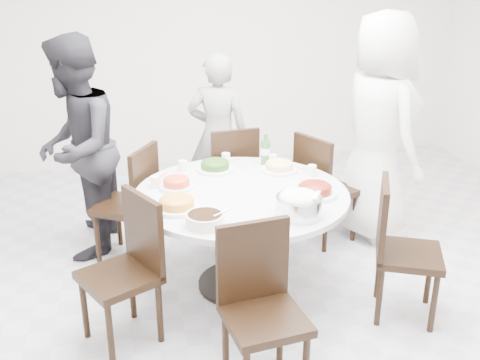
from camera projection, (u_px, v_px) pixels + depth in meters
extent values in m
cube|color=silver|center=(271.00, 292.00, 4.09)|extent=(6.00, 6.00, 0.01)
cube|color=white|center=(207.00, 42.00, 6.32)|extent=(6.00, 0.01, 2.80)
cylinder|color=silver|center=(241.00, 240.00, 4.05)|extent=(1.50, 1.50, 0.75)
cube|color=black|center=(327.00, 188.00, 4.72)|extent=(0.56, 0.56, 0.95)
cube|color=black|center=(228.00, 176.00, 4.98)|extent=(0.48, 0.48, 0.95)
cube|color=black|center=(125.00, 203.00, 4.41)|extent=(0.57, 0.57, 0.95)
cube|color=black|center=(119.00, 274.00, 3.42)|extent=(0.57, 0.57, 0.95)
cube|color=black|center=(265.00, 316.00, 3.01)|extent=(0.48, 0.48, 0.95)
cube|color=black|center=(409.00, 252.00, 3.68)|extent=(0.55, 0.55, 0.95)
imported|color=silver|center=(379.00, 128.00, 4.67)|extent=(0.76, 1.02, 1.91)
imported|color=black|center=(218.00, 135.00, 5.16)|extent=(0.63, 0.49, 1.52)
imported|color=black|center=(76.00, 149.00, 4.39)|extent=(0.79, 0.95, 1.77)
cylinder|color=white|center=(215.00, 166.00, 4.30)|extent=(0.28, 0.28, 0.07)
cylinder|color=white|center=(279.00, 167.00, 4.28)|extent=(0.27, 0.27, 0.07)
cylinder|color=white|center=(176.00, 184.00, 3.97)|extent=(0.24, 0.24, 0.07)
cylinder|color=white|center=(315.00, 190.00, 3.84)|extent=(0.30, 0.30, 0.07)
cylinder|color=white|center=(177.00, 204.00, 3.62)|extent=(0.30, 0.30, 0.08)
cylinder|color=silver|center=(299.00, 206.00, 3.53)|extent=(0.30, 0.30, 0.13)
cylinder|color=white|center=(205.00, 220.00, 3.41)|extent=(0.24, 0.24, 0.07)
cylinder|color=#2D6729|center=(266.00, 149.00, 4.41)|extent=(0.07, 0.07, 0.25)
cylinder|color=white|center=(226.00, 159.00, 4.45)|extent=(0.07, 0.07, 0.08)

